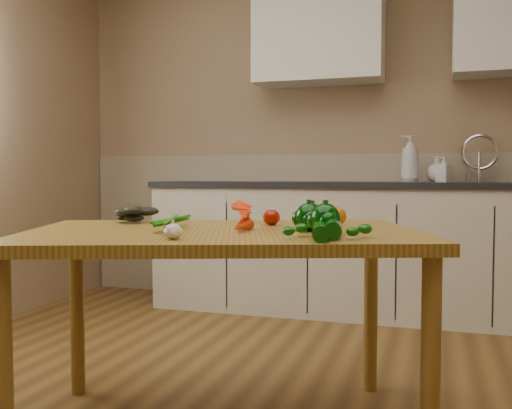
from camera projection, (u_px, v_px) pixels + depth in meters
The scene contains 18 objects.
room at pixel (226, 89), 1.99m from camera, with size 4.04×5.04×2.64m.
counter_run at pixel (359, 247), 3.89m from camera, with size 2.84×0.64×1.14m.
upper_cabinets at pixel (408, 26), 3.85m from camera, with size 2.15×0.35×0.70m.
table at pixel (222, 252), 2.08m from camera, with size 1.62×1.31×0.75m.
soap_bottle_a at pixel (410, 159), 3.84m from camera, with size 0.12×0.12×0.32m, color silver.
soap_bottle_b at pixel (444, 169), 3.77m from camera, with size 0.08×0.08×0.17m, color silver.
soap_bottle_c at pixel (437, 169), 3.85m from camera, with size 0.14×0.14×0.17m, color silver.
carrot_bunch at pixel (220, 219), 2.11m from camera, with size 0.26×0.20×0.07m, color red, non-canonical shape.
leafy_greens at pixel (134, 211), 2.37m from camera, with size 0.20×0.18×0.10m, color black, non-canonical shape.
garlic_bulb at pixel (173, 232), 1.76m from camera, with size 0.06×0.06×0.05m, color silver.
pepper_a at pixel (309, 217), 2.01m from camera, with size 0.10×0.10×0.10m, color #023204.
pepper_b at pixel (312, 217), 2.10m from camera, with size 0.09×0.09×0.09m, color #023204.
pepper_c at pixel (325, 219), 1.92m from camera, with size 0.10×0.10×0.10m, color #023204.
tomato_a at pixel (271, 217), 2.25m from camera, with size 0.07×0.07×0.06m, color #8E1102.
tomato_b at pixel (311, 216), 2.27m from camera, with size 0.08×0.08×0.07m, color #C45904.
tomato_c at pixel (337, 216), 2.25m from camera, with size 0.08×0.08×0.07m, color #C45904.
zucchini_a at pixel (333, 228), 1.82m from camera, with size 0.06×0.06×0.20m, color #084006.
zucchini_b at pixel (320, 231), 1.75m from camera, with size 0.05×0.05×0.20m, color #084006.
Camera 1 is at (0.70, -1.71, 0.95)m, focal length 40.00 mm.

